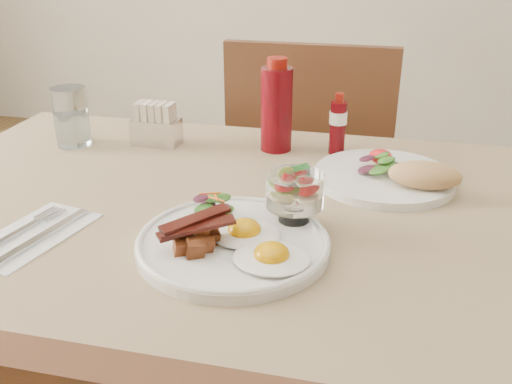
# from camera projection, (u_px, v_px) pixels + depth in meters

# --- Properties ---
(table) EXTENTS (1.33, 0.88, 0.75)m
(table) POSITION_uv_depth(u_px,v_px,m) (259.00, 264.00, 0.95)
(table) COLOR #502C19
(table) RESTS_ON ground
(chair_far) EXTENTS (0.42, 0.42, 0.93)m
(chair_far) POSITION_uv_depth(u_px,v_px,m) (311.00, 183.00, 1.60)
(chair_far) COLOR #502C19
(chair_far) RESTS_ON ground
(main_plate) EXTENTS (0.28, 0.28, 0.02)m
(main_plate) POSITION_uv_depth(u_px,v_px,m) (233.00, 244.00, 0.82)
(main_plate) COLOR white
(main_plate) RESTS_ON table
(fried_eggs) EXTENTS (0.17, 0.17, 0.03)m
(fried_eggs) POSITION_uv_depth(u_px,v_px,m) (257.00, 244.00, 0.79)
(fried_eggs) COLOR white
(fried_eggs) RESTS_ON main_plate
(bacon_potato_pile) EXTENTS (0.11, 0.09, 0.04)m
(bacon_potato_pile) POSITION_uv_depth(u_px,v_px,m) (196.00, 235.00, 0.79)
(bacon_potato_pile) COLOR brown
(bacon_potato_pile) RESTS_ON main_plate
(side_salad) EXTENTS (0.07, 0.06, 0.04)m
(side_salad) POSITION_uv_depth(u_px,v_px,m) (213.00, 207.00, 0.88)
(side_salad) COLOR #1B4A13
(side_salad) RESTS_ON main_plate
(fruit_cup) EXTENTS (0.09, 0.09, 0.09)m
(fruit_cup) POSITION_uv_depth(u_px,v_px,m) (295.00, 191.00, 0.85)
(fruit_cup) COLOR white
(fruit_cup) RESTS_ON main_plate
(second_plate) EXTENTS (0.26, 0.26, 0.06)m
(second_plate) POSITION_uv_depth(u_px,v_px,m) (393.00, 175.00, 1.03)
(second_plate) COLOR white
(second_plate) RESTS_ON table
(ketchup_bottle) EXTENTS (0.08, 0.08, 0.19)m
(ketchup_bottle) POSITION_uv_depth(u_px,v_px,m) (277.00, 108.00, 1.16)
(ketchup_bottle) COLOR #54040B
(ketchup_bottle) RESTS_ON table
(hot_sauce_bottle) EXTENTS (0.04, 0.04, 0.13)m
(hot_sauce_bottle) POSITION_uv_depth(u_px,v_px,m) (338.00, 125.00, 1.15)
(hot_sauce_bottle) COLOR #54040B
(hot_sauce_bottle) RESTS_ON table
(sugar_caddy) EXTENTS (0.10, 0.06, 0.09)m
(sugar_caddy) POSITION_uv_depth(u_px,v_px,m) (156.00, 126.00, 1.21)
(sugar_caddy) COLOR silver
(sugar_caddy) RESTS_ON table
(water_glass) EXTENTS (0.07, 0.07, 0.12)m
(water_glass) POSITION_uv_depth(u_px,v_px,m) (72.00, 120.00, 1.20)
(water_glass) COLOR white
(water_glass) RESTS_ON table
(napkin_cutlery) EXTENTS (0.15, 0.22, 0.01)m
(napkin_cutlery) POSITION_uv_depth(u_px,v_px,m) (32.00, 235.00, 0.86)
(napkin_cutlery) COLOR silver
(napkin_cutlery) RESTS_ON table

